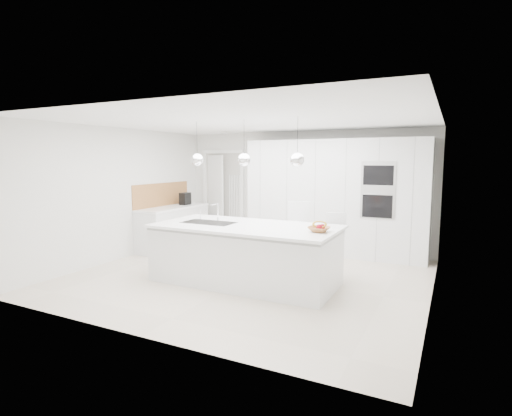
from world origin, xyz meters
The scene contains 26 objects.
floor centered at (0.00, 0.00, 0.00)m, with size 5.50×5.50×0.00m, color beige.
wall_back centered at (0.00, 2.50, 1.25)m, with size 5.50×5.50×0.00m, color silver.
wall_left centered at (-2.75, 0.00, 1.25)m, with size 5.00×5.00×0.00m, color silver.
ceiling centered at (0.00, 0.00, 2.50)m, with size 5.50×5.50×0.00m, color white.
tall_cabinets centered at (0.80, 2.20, 1.15)m, with size 3.60×0.60×2.30m, color white.
oven_stack centered at (1.70, 1.89, 1.35)m, with size 0.62×0.04×1.05m, color #A5A5A8, non-canonical shape.
doorway_frame centered at (-1.95, 2.47, 1.02)m, with size 1.11×0.08×2.13m, color white, non-canonical shape.
hallway_door centered at (-2.20, 2.42, 1.00)m, with size 0.82×0.04×2.00m, color white.
radiator centered at (-1.63, 2.46, 0.85)m, with size 0.32×0.04×1.40m, color white, non-canonical shape.
left_base_cabinets centered at (-2.45, 1.20, 0.43)m, with size 0.60×1.80×0.86m, color white.
left_worktop centered at (-2.45, 1.20, 0.88)m, with size 0.62×1.82×0.04m, color white.
oak_backsplash centered at (-2.74, 1.20, 1.15)m, with size 0.02×1.80×0.50m, color #B07137.
island_base centered at (0.10, -0.30, 0.43)m, with size 2.80×1.20×0.86m, color white.
island_worktop centered at (0.10, -0.25, 0.88)m, with size 2.84×1.40×0.04m, color white.
island_sink centered at (-0.55, -0.30, 0.82)m, with size 0.84×0.44×0.18m, color #3F3F42, non-canonical shape.
island_tap centered at (-0.50, -0.10, 1.05)m, with size 0.02×0.02×0.30m, color white.
pendant_left centered at (-0.75, -0.30, 1.90)m, with size 0.20×0.20×0.20m, color white.
pendant_mid centered at (0.10, -0.30, 1.90)m, with size 0.20×0.20×0.20m, color white.
pendant_right centered at (0.95, -0.30, 1.90)m, with size 0.20×0.20×0.20m, color white.
fruit_bowl centered at (1.29, -0.31, 0.94)m, with size 0.30×0.30×0.07m, color #B07137.
espresso_machine centered at (-2.43, 1.62, 1.04)m, with size 0.16×0.25×0.27m, color black.
bar_stool_left centered at (0.56, 0.69, 0.59)m, with size 0.39×0.54×1.18m, color white, non-canonical shape.
bar_stool_right centered at (1.27, 0.52, 0.52)m, with size 0.35×0.48×1.05m, color white, non-canonical shape.
apple_a centered at (1.30, -0.35, 0.97)m, with size 0.08×0.08×0.08m, color #A00B1C.
apple_b centered at (1.33, -0.28, 0.97)m, with size 0.08×0.08×0.08m, color #A00B1C.
banana_bunch centered at (1.31, -0.34, 1.01)m, with size 0.20×0.20×0.03m, color gold.
Camera 1 is at (2.95, -5.62, 1.90)m, focal length 28.00 mm.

